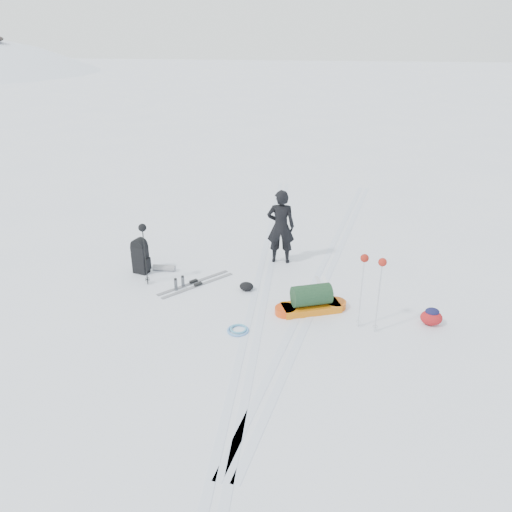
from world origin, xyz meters
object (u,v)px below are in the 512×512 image
object	(u,v)px
pulk_sled	(311,301)
expedition_rucksack	(143,257)
ski_poles_black	(143,235)
skier	(281,227)

from	to	relation	value
pulk_sled	expedition_rucksack	size ratio (longest dim) A/B	1.63
expedition_rucksack	ski_poles_black	bearing A→B (deg)	-48.98
skier	pulk_sled	world-z (taller)	skier
ski_poles_black	expedition_rucksack	bearing A→B (deg)	130.09
expedition_rucksack	pulk_sled	bearing A→B (deg)	-2.48
skier	expedition_rucksack	distance (m)	3.39
expedition_rucksack	ski_poles_black	world-z (taller)	ski_poles_black
ski_poles_black	pulk_sled	bearing A→B (deg)	3.36
ski_poles_black	skier	bearing A→B (deg)	43.34
skier	pulk_sled	bearing A→B (deg)	107.30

